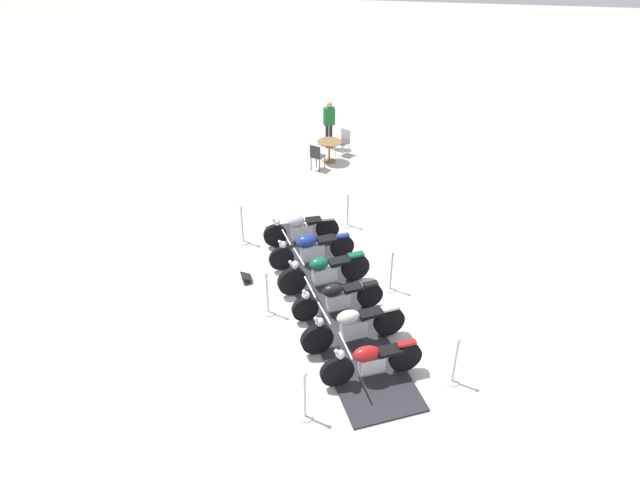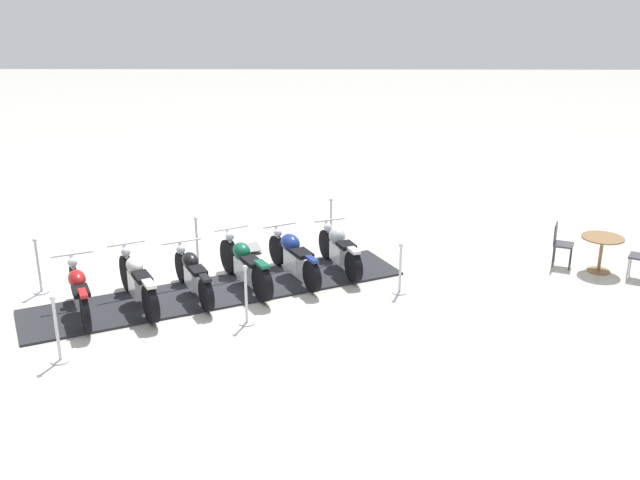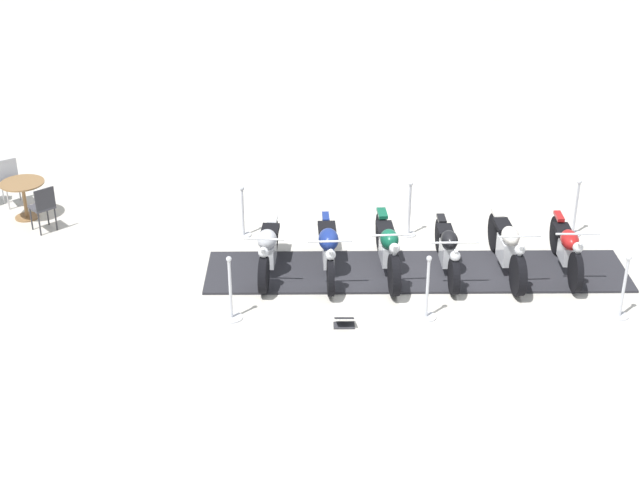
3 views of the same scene
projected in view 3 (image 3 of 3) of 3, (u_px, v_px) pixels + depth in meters
The scene contains 18 objects.
ground_plane at pixel (416, 273), 16.51m from camera, with size 80.00×80.00×0.00m, color beige.
display_platform at pixel (416, 272), 16.50m from camera, with size 7.41×1.51×0.05m, color #28282D.
motorcycle_chrome at pixel (268, 250), 16.24m from camera, with size 0.98×1.97×0.93m.
motorcycle_navy at pixel (328, 248), 16.21m from camera, with size 1.23×2.05×0.94m.
motorcycle_forest at pixel (388, 248), 16.26m from camera, with size 1.27×2.10×1.03m.
motorcycle_black at pixel (448, 250), 16.26m from camera, with size 1.21×1.98×0.90m.
motorcycle_cream at pixel (507, 247), 16.27m from camera, with size 1.28×2.11×1.02m.
motorcycle_maroon at pixel (567, 247), 16.27m from camera, with size 1.08×1.95×1.00m.
stanchion_right_front at pixel (231, 300), 14.98m from camera, with size 0.36×0.36×1.13m.
stanchion_left_front at pixel (243, 218), 17.67m from camera, with size 0.29×0.29×1.03m.
stanchion_left_rear at pixel (575, 216), 17.71m from camera, with size 0.31×0.31×1.13m.
stanchion_right_rear at pixel (623, 295), 15.00m from camera, with size 0.30×0.30×1.12m.
stanchion_left_mid at pixel (409, 216), 17.68m from camera, with size 0.29×0.29×1.11m.
stanchion_right_mid at pixel (427, 299), 15.00m from camera, with size 0.34×0.34×1.13m.
info_placard at pixel (344, 322), 14.88m from camera, with size 0.39×0.37×0.22m.
cafe_table at pixel (23, 191), 18.29m from camera, with size 0.85×0.85×0.76m.
cafe_chair_near_table at pixel (10, 179), 18.91m from camera, with size 0.55×0.55×0.93m.
cafe_chair_across_table at pixel (43, 205), 17.76m from camera, with size 0.52×0.52×0.92m.
Camera 3 is at (4.73, -13.80, 7.93)m, focal length 52.43 mm.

